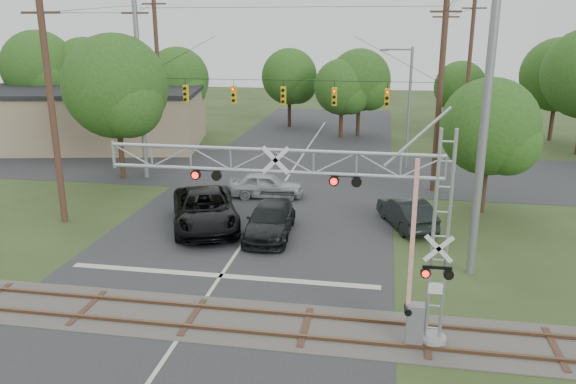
% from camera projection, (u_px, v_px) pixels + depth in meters
% --- Properties ---
extents(ground, '(160.00, 160.00, 0.00)m').
position_uv_depth(ground, '(172.00, 349.00, 17.81)').
color(ground, '#2E3B1B').
rests_on(ground, ground).
extents(road_main, '(14.00, 90.00, 0.02)m').
position_uv_depth(road_main, '(247.00, 237.00, 27.26)').
color(road_main, '#2B2B2D').
rests_on(road_main, ground).
extents(road_cross, '(90.00, 12.00, 0.02)m').
position_uv_depth(road_cross, '(293.00, 169.00, 40.50)').
color(road_cross, '#2B2B2D').
rests_on(road_cross, ground).
extents(railroad_track, '(90.00, 3.20, 0.17)m').
position_uv_depth(railroad_track, '(193.00, 317.00, 19.69)').
color(railroad_track, '#4C4742').
rests_on(railroad_track, ground).
extents(crossing_gantry, '(10.95, 0.90, 7.03)m').
position_uv_depth(crossing_gantry, '(336.00, 211.00, 17.32)').
color(crossing_gantry, gray).
rests_on(crossing_gantry, ground).
extents(traffic_signal_span, '(19.34, 0.36, 11.50)m').
position_uv_depth(traffic_signal_span, '(298.00, 95.00, 34.95)').
color(traffic_signal_span, gray).
rests_on(traffic_signal_span, ground).
extents(pickup_black, '(5.34, 7.42, 1.88)m').
position_uv_depth(pickup_black, '(205.00, 209.00, 28.50)').
color(pickup_black, black).
rests_on(pickup_black, ground).
extents(car_dark, '(2.37, 5.33, 1.52)m').
position_uv_depth(car_dark, '(270.00, 220.00, 27.39)').
color(car_dark, black).
rests_on(car_dark, ground).
extents(sedan_silver, '(4.58, 2.25, 1.50)m').
position_uv_depth(sedan_silver, '(266.00, 185.00, 33.60)').
color(sedan_silver, '#A1A4A8').
rests_on(sedan_silver, ground).
extents(suv_dark, '(3.13, 4.90, 1.53)m').
position_uv_depth(suv_dark, '(406.00, 212.00, 28.59)').
color(suv_dark, black).
rests_on(suv_dark, ground).
extents(commercial_building, '(22.31, 14.33, 4.84)m').
position_uv_depth(commercial_building, '(79.00, 117.00, 48.05)').
color(commercial_building, gray).
rests_on(commercial_building, ground).
extents(streetlight, '(2.28, 0.24, 8.57)m').
position_uv_depth(streetlight, '(407.00, 102.00, 39.45)').
color(streetlight, gray).
rests_on(streetlight, ground).
extents(utility_poles, '(27.27, 28.59, 14.02)m').
position_uv_depth(utility_poles, '(329.00, 84.00, 36.91)').
color(utility_poles, '#3B261B').
rests_on(utility_poles, ground).
extents(treeline, '(54.58, 30.96, 9.92)m').
position_uv_depth(treeline, '(296.00, 78.00, 47.77)').
color(treeline, '#372519').
rests_on(treeline, ground).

